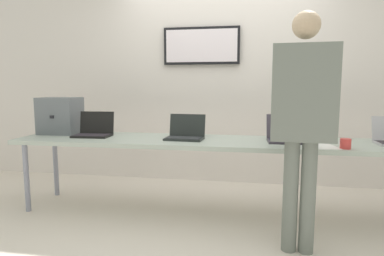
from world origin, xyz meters
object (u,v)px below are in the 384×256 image
Objects in this scene: workbench at (211,144)px; laptop_station_2 at (288,135)px; equipment_box at (60,116)px; coffee_mug at (346,144)px; person at (303,110)px; laptop_station_0 at (94,131)px; laptop_station_1 at (185,133)px.

workbench is 0.71m from laptop_station_2.
equipment_box reaches higher than laptop_station_2.
coffee_mug is (2.77, -0.40, -0.15)m from equipment_box.
person is (0.02, -0.66, 0.28)m from laptop_station_2.
laptop_station_0 reaches higher than workbench.
laptop_station_1 is 1.41m from coffee_mug.
workbench is 10.20× the size of laptop_station_1.
equipment_box is 2.49m from person.
workbench is 9.74× the size of laptop_station_2.
equipment_box is at bearing 174.76° from workbench.
laptop_station_0 is at bearing 172.91° from coffee_mug.
equipment_box is 0.23× the size of person.
coffee_mug reaches higher than workbench.
workbench is at bearing -1.94° from laptop_station_0.
equipment_box is at bearing 171.77° from coffee_mug.
laptop_station_0 is at bearing 161.09° from person.
laptop_station_1 is at bearing 175.96° from workbench.
laptop_station_2 is at bearing 145.78° from coffee_mug.
laptop_station_0 is at bearing -14.23° from equipment_box.
person is 0.62m from coffee_mug.
laptop_station_1 is at bearing 169.04° from coffee_mug.
person reaches higher than laptop_station_2.
laptop_station_1 is 0.95× the size of laptop_station_2.
equipment_box is 2.35m from laptop_station_2.
laptop_station_1 is 4.31× the size of coffee_mug.
laptop_station_2 is (0.96, 0.02, 0.00)m from laptop_station_1.
person is at bearing -33.16° from laptop_station_1.
laptop_station_1 reaches higher than coffee_mug.
equipment_box is 1.40m from laptop_station_1.
person is at bearing -137.44° from coffee_mug.
laptop_station_1 is (0.95, -0.02, -0.00)m from laptop_station_0.
laptop_station_0 is 0.95m from laptop_station_1.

